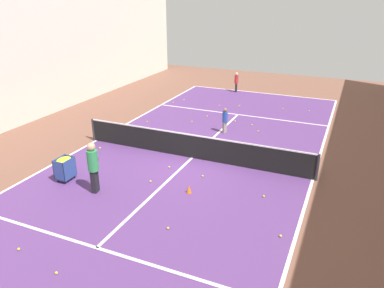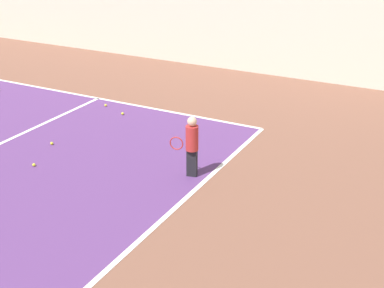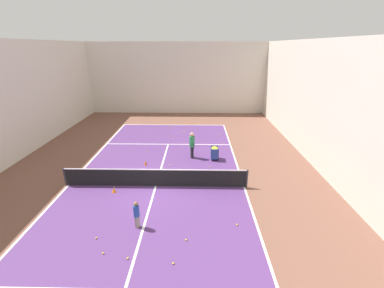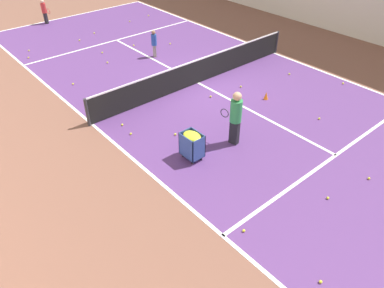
{
  "view_description": "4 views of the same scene",
  "coord_description": "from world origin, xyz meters",
  "px_view_note": "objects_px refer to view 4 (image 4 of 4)",
  "views": [
    {
      "loc": [
        -5.43,
        12.38,
        6.14
      ],
      "look_at": [
        0.0,
        0.0,
        0.6
      ],
      "focal_mm": 35.0,
      "sensor_mm": 36.0,
      "label": 1
    },
    {
      "loc": [
        -6.99,
        -15.36,
        4.92
      ],
      "look_at": [
        1.58,
        -10.81,
        0.7
      ],
      "focal_mm": 50.0,
      "sensor_mm": 36.0,
      "label": 2
    },
    {
      "loc": [
        2.14,
        -11.72,
        6.9
      ],
      "look_at": [
        1.83,
        3.74,
        0.96
      ],
      "focal_mm": 24.0,
      "sensor_mm": 36.0,
      "label": 3
    },
    {
      "loc": [
        8.84,
        9.99,
        6.71
      ],
      "look_at": [
        3.29,
        3.48,
        0.5
      ],
      "focal_mm": 35.0,
      "sensor_mm": 36.0,
      "label": 4
    }
  ],
  "objects_px": {
    "coach_at_net": "(236,115)",
    "training_cone_0": "(266,96)",
    "ball_cart": "(192,141)",
    "training_cone_1": "(224,62)",
    "player_near_baseline": "(44,10)",
    "child_midcourt": "(154,42)",
    "tennis_net": "(198,71)"
  },
  "relations": [
    {
      "from": "player_near_baseline",
      "to": "training_cone_1",
      "type": "bearing_deg",
      "value": 7.03
    },
    {
      "from": "training_cone_0",
      "to": "training_cone_1",
      "type": "distance_m",
      "value": 3.36
    },
    {
      "from": "ball_cart",
      "to": "training_cone_1",
      "type": "bearing_deg",
      "value": -142.23
    },
    {
      "from": "coach_at_net",
      "to": "training_cone_1",
      "type": "distance_m",
      "value": 5.87
    },
    {
      "from": "child_midcourt",
      "to": "ball_cart",
      "type": "height_order",
      "value": "child_midcourt"
    },
    {
      "from": "coach_at_net",
      "to": "training_cone_0",
      "type": "relative_size",
      "value": 6.07
    },
    {
      "from": "player_near_baseline",
      "to": "coach_at_net",
      "type": "bearing_deg",
      "value": -13.39
    },
    {
      "from": "child_midcourt",
      "to": "training_cone_1",
      "type": "xyz_separation_m",
      "value": [
        -1.77,
        2.61,
        -0.57
      ]
    },
    {
      "from": "training_cone_0",
      "to": "ball_cart",
      "type": "bearing_deg",
      "value": 11.73
    },
    {
      "from": "tennis_net",
      "to": "training_cone_0",
      "type": "height_order",
      "value": "tennis_net"
    },
    {
      "from": "tennis_net",
      "to": "training_cone_1",
      "type": "distance_m",
      "value": 2.14
    },
    {
      "from": "child_midcourt",
      "to": "player_near_baseline",
      "type": "bearing_deg",
      "value": -142.78
    },
    {
      "from": "training_cone_0",
      "to": "training_cone_1",
      "type": "relative_size",
      "value": 1.26
    },
    {
      "from": "tennis_net",
      "to": "coach_at_net",
      "type": "relative_size",
      "value": 5.5
    },
    {
      "from": "tennis_net",
      "to": "ball_cart",
      "type": "distance_m",
      "value": 4.79
    },
    {
      "from": "player_near_baseline",
      "to": "tennis_net",
      "type": "bearing_deg",
      "value": -4.08
    },
    {
      "from": "child_midcourt",
      "to": "training_cone_1",
      "type": "height_order",
      "value": "child_midcourt"
    },
    {
      "from": "player_near_baseline",
      "to": "coach_at_net",
      "type": "distance_m",
      "value": 14.54
    },
    {
      "from": "coach_at_net",
      "to": "ball_cart",
      "type": "xyz_separation_m",
      "value": [
        1.46,
        -0.25,
        -0.4
      ]
    },
    {
      "from": "tennis_net",
      "to": "training_cone_1",
      "type": "bearing_deg",
      "value": -162.77
    },
    {
      "from": "ball_cart",
      "to": "training_cone_0",
      "type": "bearing_deg",
      "value": -168.27
    },
    {
      "from": "tennis_net",
      "to": "coach_at_net",
      "type": "distance_m",
      "value": 4.19
    },
    {
      "from": "player_near_baseline",
      "to": "child_midcourt",
      "type": "height_order",
      "value": "player_near_baseline"
    },
    {
      "from": "player_near_baseline",
      "to": "training_cone_1",
      "type": "height_order",
      "value": "player_near_baseline"
    },
    {
      "from": "child_midcourt",
      "to": "training_cone_1",
      "type": "relative_size",
      "value": 5.24
    },
    {
      "from": "player_near_baseline",
      "to": "child_midcourt",
      "type": "distance_m",
      "value": 7.78
    },
    {
      "from": "tennis_net",
      "to": "training_cone_0",
      "type": "xyz_separation_m",
      "value": [
        -1.02,
        2.59,
        -0.37
      ]
    },
    {
      "from": "training_cone_1",
      "to": "child_midcourt",
      "type": "bearing_deg",
      "value": -55.86
    },
    {
      "from": "ball_cart",
      "to": "training_cone_1",
      "type": "distance_m",
      "value": 6.72
    },
    {
      "from": "coach_at_net",
      "to": "child_midcourt",
      "type": "distance_m",
      "value": 7.27
    },
    {
      "from": "tennis_net",
      "to": "training_cone_0",
      "type": "distance_m",
      "value": 2.81
    },
    {
      "from": "player_near_baseline",
      "to": "ball_cart",
      "type": "distance_m",
      "value": 14.38
    }
  ]
}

